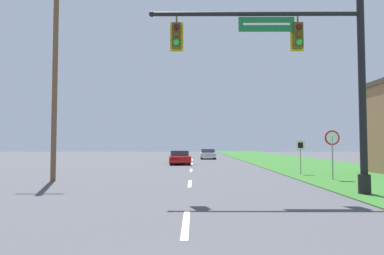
{
  "coord_description": "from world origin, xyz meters",
  "views": [
    {
      "loc": [
        0.18,
        -1.95,
        1.84
      ],
      "look_at": [
        0.0,
        33.57,
        3.56
      ],
      "focal_mm": 32.0,
      "sensor_mm": 36.0,
      "label": 1
    }
  ],
  "objects_px": {
    "far_car": "(208,154)",
    "utility_pole_near": "(55,73)",
    "stop_sign": "(332,144)",
    "route_sign_post": "(300,149)",
    "car_ahead": "(179,157)",
    "signal_mast": "(310,71)"
  },
  "relations": [
    {
      "from": "route_sign_post",
      "to": "far_car",
      "type": "bearing_deg",
      "value": 102.05
    },
    {
      "from": "signal_mast",
      "to": "far_car",
      "type": "relative_size",
      "value": 1.89
    },
    {
      "from": "stop_sign",
      "to": "route_sign_post",
      "type": "xyz_separation_m",
      "value": [
        -0.65,
        3.15,
        -0.34
      ]
    },
    {
      "from": "far_car",
      "to": "stop_sign",
      "type": "xyz_separation_m",
      "value": [
        5.33,
        -25.11,
        1.26
      ]
    },
    {
      "from": "route_sign_post",
      "to": "utility_pole_near",
      "type": "height_order",
      "value": "utility_pole_near"
    },
    {
      "from": "far_car",
      "to": "stop_sign",
      "type": "relative_size",
      "value": 1.71
    },
    {
      "from": "stop_sign",
      "to": "utility_pole_near",
      "type": "xyz_separation_m",
      "value": [
        -14.13,
        -0.37,
        3.56
      ]
    },
    {
      "from": "signal_mast",
      "to": "stop_sign",
      "type": "height_order",
      "value": "signal_mast"
    },
    {
      "from": "signal_mast",
      "to": "car_ahead",
      "type": "height_order",
      "value": "signal_mast"
    },
    {
      "from": "far_car",
      "to": "stop_sign",
      "type": "bearing_deg",
      "value": -78.01
    },
    {
      "from": "signal_mast",
      "to": "utility_pole_near",
      "type": "xyz_separation_m",
      "value": [
        -11.35,
        4.6,
        0.89
      ]
    },
    {
      "from": "car_ahead",
      "to": "route_sign_post",
      "type": "distance_m",
      "value": 13.42
    },
    {
      "from": "signal_mast",
      "to": "far_car",
      "type": "height_order",
      "value": "signal_mast"
    },
    {
      "from": "car_ahead",
      "to": "utility_pole_near",
      "type": "bearing_deg",
      "value": -111.63
    },
    {
      "from": "stop_sign",
      "to": "utility_pole_near",
      "type": "bearing_deg",
      "value": -178.49
    },
    {
      "from": "car_ahead",
      "to": "far_car",
      "type": "distance_m",
      "value": 11.48
    },
    {
      "from": "car_ahead",
      "to": "utility_pole_near",
      "type": "xyz_separation_m",
      "value": [
        -5.72,
        -14.42,
        4.82
      ]
    },
    {
      "from": "far_car",
      "to": "utility_pole_near",
      "type": "height_order",
      "value": "utility_pole_near"
    },
    {
      "from": "signal_mast",
      "to": "stop_sign",
      "type": "xyz_separation_m",
      "value": [
        2.78,
        4.98,
        -2.67
      ]
    },
    {
      "from": "far_car",
      "to": "utility_pole_near",
      "type": "bearing_deg",
      "value": -109.05
    },
    {
      "from": "car_ahead",
      "to": "stop_sign",
      "type": "height_order",
      "value": "stop_sign"
    },
    {
      "from": "utility_pole_near",
      "to": "stop_sign",
      "type": "bearing_deg",
      "value": 1.51
    }
  ]
}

